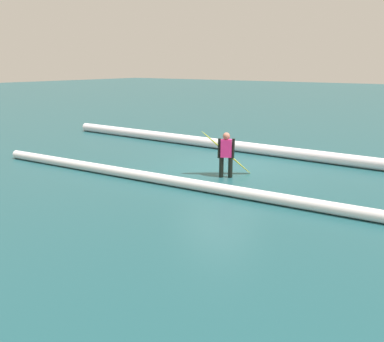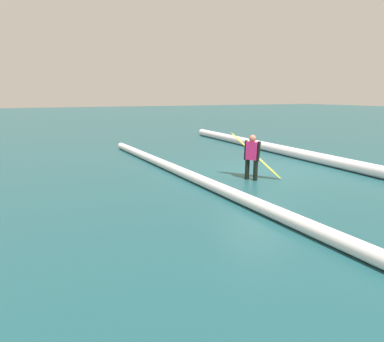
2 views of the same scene
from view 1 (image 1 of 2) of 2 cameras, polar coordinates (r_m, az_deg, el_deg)
ground_plane at (r=15.10m, az=3.46°, el=0.35°), size 138.75×138.75×0.00m
surfer at (r=13.75m, az=4.40°, el=2.38°), size 0.46×0.34×1.41m
surfboard at (r=14.07m, az=4.45°, el=2.35°), size 1.30×1.45×1.47m
wave_crest_foreground at (r=16.69m, az=15.30°, el=1.90°), size 24.97×0.56×0.41m
wave_crest_midground at (r=12.82m, az=-2.07°, el=-1.36°), size 14.60×1.24×0.30m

